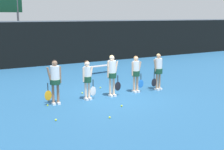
{
  "coord_description": "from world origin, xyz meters",
  "views": [
    {
      "loc": [
        -6.69,
        -11.15,
        3.41
      ],
      "look_at": [
        -0.06,
        0.04,
        0.93
      ],
      "focal_mm": 50.0,
      "sensor_mm": 36.0,
      "label": 1
    }
  ],
  "objects": [
    {
      "name": "tennis_ball_0",
      "position": [
        0.22,
        1.6,
        0.03
      ],
      "size": [
        0.07,
        0.07,
        0.07
      ],
      "primitive_type": "sphere",
      "color": "#CCE033",
      "rests_on": "ground_plane"
    },
    {
      "name": "tennis_ball_3",
      "position": [
        -0.97,
        1.09,
        0.03
      ],
      "size": [
        0.07,
        0.07,
        0.07
      ],
      "primitive_type": "sphere",
      "color": "#CCE033",
      "rests_on": "ground_plane"
    },
    {
      "name": "bench_courtside",
      "position": [
        2.13,
        5.1,
        0.4
      ],
      "size": [
        1.88,
        0.57,
        0.46
      ],
      "rotation": [
        0.0,
        0.0,
        0.11
      ],
      "color": "#B2B2B7",
      "rests_on": "ground_plane"
    },
    {
      "name": "player_2",
      "position": [
        -0.07,
        0.01,
        1.06
      ],
      "size": [
        0.66,
        0.37,
        1.78
      ],
      "rotation": [
        0.0,
        0.0,
        0.01
      ],
      "color": "beige",
      "rests_on": "ground_plane"
    },
    {
      "name": "fence_windscreen",
      "position": [
        0.0,
        9.53,
        1.55
      ],
      "size": [
        60.0,
        0.08,
        3.08
      ],
      "color": "black",
      "rests_on": "ground_plane"
    },
    {
      "name": "tennis_ball_1",
      "position": [
        -2.95,
        0.0,
        0.03
      ],
      "size": [
        0.06,
        0.06,
        0.06
      ],
      "primitive_type": "sphere",
      "color": "#CCE033",
      "rests_on": "ground_plane"
    },
    {
      "name": "ground_plane",
      "position": [
        0.0,
        0.0,
        0.0
      ],
      "size": [
        140.0,
        140.0,
        0.0
      ],
      "primitive_type": "plane",
      "color": "#235684"
    },
    {
      "name": "player_0",
      "position": [
        -2.59,
        0.08,
        1.05
      ],
      "size": [
        0.69,
        0.41,
        1.75
      ],
      "rotation": [
        0.0,
        0.0,
        -0.08
      ],
      "color": "#8C664C",
      "rests_on": "ground_plane"
    },
    {
      "name": "player_3",
      "position": [
        1.21,
        0.08,
        0.97
      ],
      "size": [
        0.65,
        0.36,
        1.66
      ],
      "rotation": [
        0.0,
        0.0,
        0.02
      ],
      "color": "tan",
      "rests_on": "ground_plane"
    },
    {
      "name": "tennis_ball_4",
      "position": [
        -0.55,
        -1.52,
        0.03
      ],
      "size": [
        0.07,
        0.07,
        0.07
      ],
      "primitive_type": "sphere",
      "color": "#CCE033",
      "rests_on": "ground_plane"
    },
    {
      "name": "tennis_ball_5",
      "position": [
        -3.29,
        -1.79,
        0.04
      ],
      "size": [
        0.07,
        0.07,
        0.07
      ],
      "primitive_type": "sphere",
      "color": "#CCE033",
      "rests_on": "ground_plane"
    },
    {
      "name": "tennis_ball_2",
      "position": [
        -1.63,
        -2.46,
        0.03
      ],
      "size": [
        0.07,
        0.07,
        0.07
      ],
      "primitive_type": "sphere",
      "color": "#CCE033",
      "rests_on": "ground_plane"
    },
    {
      "name": "player_1",
      "position": [
        -1.21,
        0.06,
        0.95
      ],
      "size": [
        0.61,
        0.33,
        1.63
      ],
      "rotation": [
        0.0,
        0.0,
        0.07
      ],
      "color": "beige",
      "rests_on": "ground_plane"
    },
    {
      "name": "player_4",
      "position": [
        2.38,
        -0.05,
        1.0
      ],
      "size": [
        0.66,
        0.38,
        1.7
      ],
      "rotation": [
        0.0,
        0.0,
        0.12
      ],
      "color": "tan",
      "rests_on": "ground_plane"
    }
  ]
}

